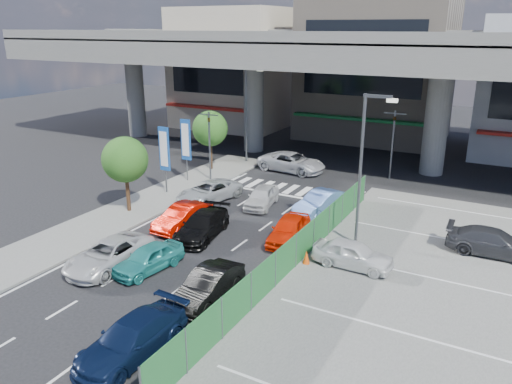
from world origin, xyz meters
The scene contains 29 objects.
ground centered at (0.00, 0.00, 0.00)m, with size 120.00×120.00×0.00m, color black.
parking_lot centered at (11.00, 2.00, 0.03)m, with size 12.00×28.00×0.06m, color #585856.
sidewalk_left centered at (-7.00, 4.00, 0.06)m, with size 4.00×30.00×0.12m, color #585856.
fence_run centered at (5.30, 1.00, 0.90)m, with size 0.16×22.00×1.80m, color #205E2B, non-canonical shape.
expressway centered at (0.00, 22.00, 8.76)m, with size 64.00×14.00×10.75m.
building_west centered at (-16.00, 31.97, 6.49)m, with size 12.00×10.90×13.00m.
building_center centered at (0.00, 32.97, 7.49)m, with size 14.00×10.90×15.00m.
traffic_light_left centered at (-6.20, 12.00, 3.94)m, with size 1.60×1.24×5.20m.
traffic_light_right centered at (5.50, 19.00, 3.94)m, with size 1.60×1.24×5.20m.
street_lamp_right centered at (7.17, 6.00, 4.77)m, with size 1.65×0.22×8.00m.
street_lamp_left centered at (-6.33, 18.00, 4.77)m, with size 1.65×0.22×8.00m.
signboard_near centered at (-7.20, 7.99, 3.06)m, with size 0.80×0.14×4.70m.
signboard_far centered at (-7.60, 10.99, 3.06)m, with size 0.80×0.14×4.70m.
tree_near centered at (-7.00, 4.00, 3.39)m, with size 2.80×2.80×4.80m.
tree_far centered at (-7.80, 14.50, 3.39)m, with size 2.80×2.80×4.80m.
minivan_navy_back centered at (2.99, -6.85, 0.67)m, with size 1.88×4.63×1.34m, color #0B1634.
sedan_white_mid_left centered at (-2.64, -2.16, 0.67)m, with size 2.21×4.79×1.33m, color silver.
taxi_teal_mid centered at (-0.75, -1.54, 0.63)m, with size 1.50×3.72×1.27m, color teal.
hatch_black_mid_right centered at (3.23, -2.39, 0.67)m, with size 1.41×4.06×1.34m, color black.
taxi_orange_left centered at (-2.51, 3.57, 0.68)m, with size 1.44×4.14×1.36m, color red.
sedan_black_mid centered at (-0.79, 3.01, 0.67)m, with size 1.87×4.60×1.34m, color black.
taxi_orange_right centered at (3.68, 4.74, 0.69)m, with size 1.63×4.05×1.38m, color red.
wagon_silver_front_left centered at (-3.78, 8.21, 0.66)m, with size 2.18×4.73×1.31m, color #A5A9AC.
sedan_white_front_mid centered at (-0.22, 8.94, 0.65)m, with size 1.54×3.82×1.30m, color silver.
kei_truck_front_right centered at (3.56, 9.56, 0.69)m, with size 1.46×4.19×1.38m, color #5D84D0.
crossing_wagon_silver centered at (-1.92, 17.28, 0.75)m, with size 2.49×5.41×1.50m, color silver.
parked_sedan_white centered at (7.68, 3.37, 0.72)m, with size 1.56×3.88×1.32m, color silver.
parked_sedan_dgrey centered at (13.51, 8.08, 0.72)m, with size 1.86×4.57×1.33m, color #303135.
traffic_cone centered at (5.60, 2.61, 0.40)m, with size 0.35×0.35×0.69m, color #CB440B.
Camera 1 is at (13.98, -17.90, 11.11)m, focal length 35.00 mm.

